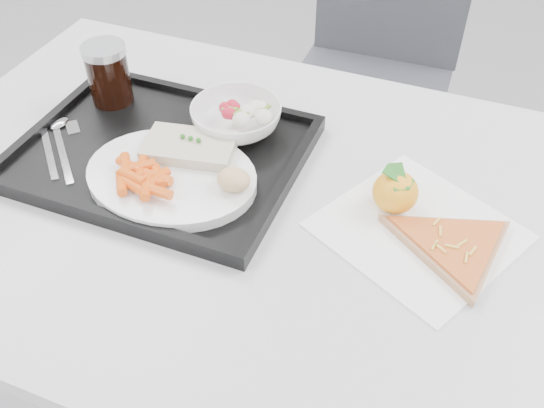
# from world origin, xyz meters

# --- Properties ---
(table) EXTENTS (1.20, 0.80, 0.75)m
(table) POSITION_xyz_m (0.00, 0.30, 0.68)
(table) COLOR #AEADAF
(table) RESTS_ON ground
(chair) EXTENTS (0.43, 0.43, 0.93)m
(chair) POSITION_xyz_m (-0.02, 1.17, 0.54)
(chair) COLOR #39393F
(chair) RESTS_ON ground
(tray) EXTENTS (0.45, 0.35, 0.03)m
(tray) POSITION_xyz_m (-0.19, 0.33, 0.76)
(tray) COLOR black
(tray) RESTS_ON table
(dinner_plate) EXTENTS (0.27, 0.27, 0.02)m
(dinner_plate) POSITION_xyz_m (-0.13, 0.27, 0.77)
(dinner_plate) COLOR white
(dinner_plate) RESTS_ON tray
(fish_fillet) EXTENTS (0.15, 0.11, 0.03)m
(fish_fillet) POSITION_xyz_m (-0.13, 0.33, 0.79)
(fish_fillet) COLOR beige
(fish_fillet) RESTS_ON dinner_plate
(bread_roll) EXTENTS (0.05, 0.05, 0.03)m
(bread_roll) POSITION_xyz_m (-0.03, 0.27, 0.80)
(bread_roll) COLOR #D3C380
(bread_roll) RESTS_ON dinner_plate
(salad_bowl) EXTENTS (0.15, 0.15, 0.05)m
(salad_bowl) POSITION_xyz_m (-0.09, 0.43, 0.79)
(salad_bowl) COLOR white
(salad_bowl) RESTS_ON tray
(cola_glass) EXTENTS (0.08, 0.08, 0.11)m
(cola_glass) POSITION_xyz_m (-0.34, 0.43, 0.82)
(cola_glass) COLOR black
(cola_glass) RESTS_ON tray
(cutlery) EXTENTS (0.14, 0.15, 0.01)m
(cutlery) POSITION_xyz_m (-0.36, 0.29, 0.77)
(cutlery) COLOR silver
(cutlery) RESTS_ON tray
(napkin) EXTENTS (0.33, 0.33, 0.00)m
(napkin) POSITION_xyz_m (0.24, 0.32, 0.75)
(napkin) COLOR white
(napkin) RESTS_ON table
(tangerine) EXTENTS (0.07, 0.07, 0.07)m
(tangerine) POSITION_xyz_m (0.20, 0.35, 0.79)
(tangerine) COLOR #FFA118
(tangerine) RESTS_ON napkin
(pizza_slice) EXTENTS (0.26, 0.26, 0.02)m
(pizza_slice) POSITION_xyz_m (0.29, 0.30, 0.76)
(pizza_slice) COLOR tan
(pizza_slice) RESTS_ON napkin
(carrot_pile) EXTENTS (0.12, 0.09, 0.02)m
(carrot_pile) POSITION_xyz_m (-0.16, 0.23, 0.80)
(carrot_pile) COLOR #EF5712
(carrot_pile) RESTS_ON dinner_plate
(salad_contents) EXTENTS (0.09, 0.07, 0.02)m
(salad_contents) POSITION_xyz_m (-0.08, 0.44, 0.80)
(salad_contents) COLOR red
(salad_contents) RESTS_ON salad_bowl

